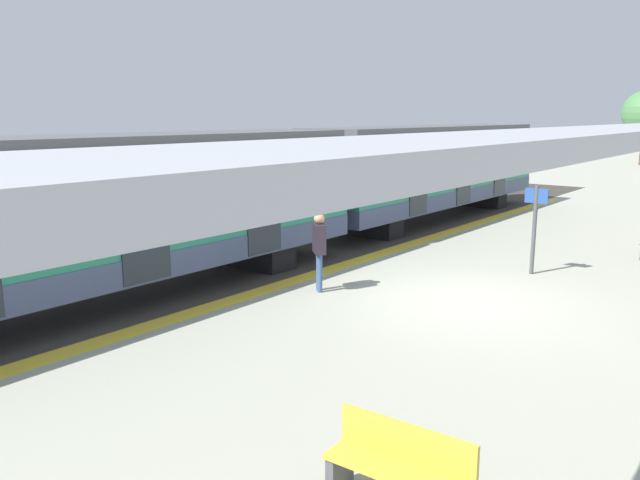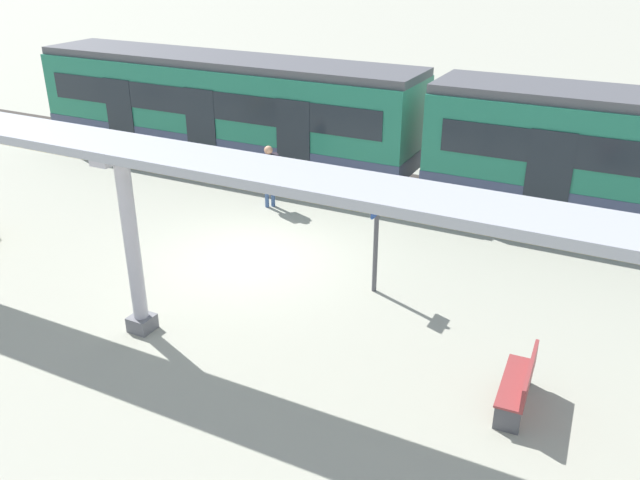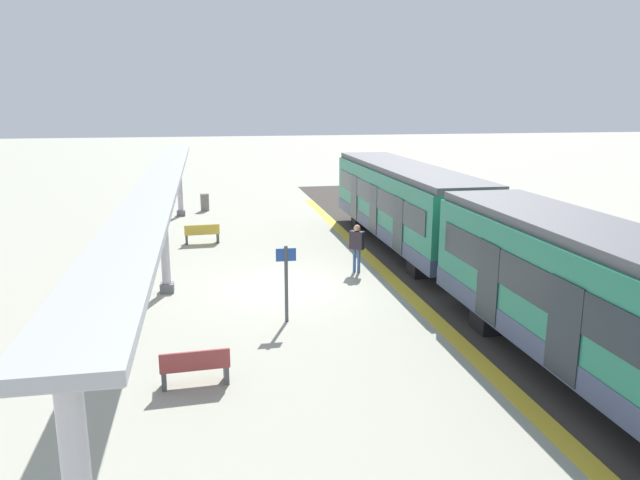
% 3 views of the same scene
% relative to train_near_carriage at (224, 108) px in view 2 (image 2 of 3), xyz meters
% --- Properties ---
extents(ground_plane, '(176.00, 176.00, 0.00)m').
position_rel_train_near_carriage_xyz_m(ground_plane, '(5.77, 4.69, -1.83)').
color(ground_plane, '#A2A190').
extents(tactile_edge_strip, '(0.50, 35.45, 0.01)m').
position_rel_train_near_carriage_xyz_m(tactile_edge_strip, '(1.84, 4.69, -1.83)').
color(tactile_edge_strip, gold).
rests_on(tactile_edge_strip, ground).
extents(trackbed, '(3.20, 47.45, 0.01)m').
position_rel_train_near_carriage_xyz_m(trackbed, '(-0.01, 4.69, -1.83)').
color(trackbed, '#38332D').
rests_on(trackbed, ground).
extents(train_near_carriage, '(2.65, 13.27, 3.48)m').
position_rel_train_near_carriage_xyz_m(train_near_carriage, '(0.00, 0.00, 0.00)').
color(train_near_carriage, '#21775B').
rests_on(train_near_carriage, ground).
extents(canopy_pillar_second, '(1.10, 0.44, 3.58)m').
position_rel_train_near_carriage_xyz_m(canopy_pillar_second, '(9.50, 4.52, -0.01)').
color(canopy_pillar_second, slate).
rests_on(canopy_pillar_second, ground).
extents(canopy_beam, '(1.20, 28.23, 0.16)m').
position_rel_train_near_carriage_xyz_m(canopy_beam, '(9.50, 4.59, 1.83)').
color(canopy_beam, '#A8AAB2').
rests_on(canopy_beam, canopy_pillar_nearest).
extents(bench_mid_platform, '(1.52, 0.52, 0.86)m').
position_rel_train_near_carriage_xyz_m(bench_mid_platform, '(8.52, 11.48, -1.39)').
color(bench_mid_platform, brown).
rests_on(bench_mid_platform, ground).
extents(platform_info_sign, '(0.56, 0.10, 2.20)m').
position_rel_train_near_carriage_xyz_m(platform_info_sign, '(6.03, 7.91, -0.50)').
color(platform_info_sign, '#4C4C51').
rests_on(platform_info_sign, ground).
extents(passenger_waiting_near_edge, '(0.53, 0.51, 1.77)m').
position_rel_train_near_carriage_xyz_m(passenger_waiting_near_edge, '(2.87, 3.41, -0.73)').
color(passenger_waiting_near_edge, '#3B5887').
rests_on(passenger_waiting_near_edge, ground).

